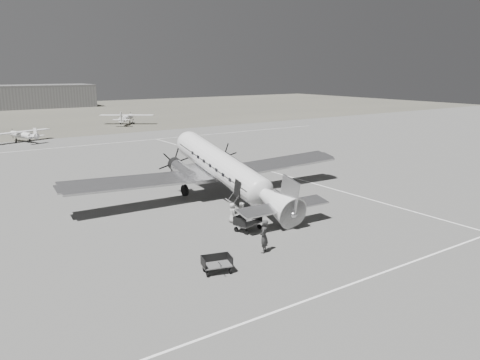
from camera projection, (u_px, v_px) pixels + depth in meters
The scene contains 14 objects.
ground at pixel (230, 213), 36.41m from camera, with size 260.00×260.00×0.00m, color slate.
taxi_line_near at pixel (373, 276), 25.17m from camera, with size 60.00×0.15×0.01m, color white.
taxi_line_right at pixel (339, 191), 43.01m from camera, with size 0.15×80.00×0.01m, color white.
taxi_line_horizon at pixel (81, 146), 68.52m from camera, with size 90.00×0.15×0.01m, color white.
grass_infield at pixel (14, 116), 112.68m from camera, with size 260.00×90.00×0.01m, color #58554A.
hangar_main at pixel (17, 97), 134.74m from camera, with size 42.00×14.00×6.60m.
dc3_airliner at pixel (227, 172), 39.15m from camera, with size 26.65×18.49×5.08m, color #B5B5B8, non-canonical shape.
light_plane_left at pixel (23, 136), 71.88m from camera, with size 9.11×7.39×1.89m, color silver, non-canonical shape.
light_plane_right at pixel (127, 119), 94.99m from camera, with size 10.96×8.89×2.27m, color silver, non-canonical shape.
baggage_cart_near at pixel (248, 223), 32.27m from camera, with size 1.95×1.37×1.10m, color #505050, non-canonical shape.
baggage_cart_far at pixel (217, 264), 25.54m from camera, with size 1.68×1.18×0.95m, color #505050, non-canonical shape.
ground_crew at pixel (264, 236), 28.27m from camera, with size 0.75×0.49×2.06m, color #2D2D2D.
ramp_agent at pixel (242, 215), 32.83m from camera, with size 0.89×0.70×1.84m, color silver.
passenger at pixel (232, 213), 33.94m from camera, with size 0.71×0.46×1.46m, color #ABABA9.
Camera 1 is at (-19.10, -29.17, 10.83)m, focal length 35.00 mm.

